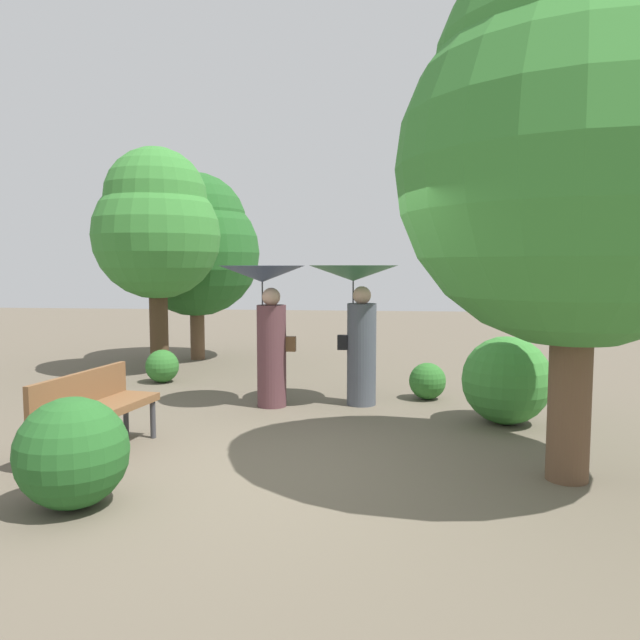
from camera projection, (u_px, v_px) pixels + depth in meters
ground_plane at (283, 473)px, 5.60m from camera, size 40.00×40.00×0.00m
person_left at (266, 309)px, 8.12m from camera, size 1.15×1.15×1.91m
person_right at (357, 307)px, 8.22m from camera, size 1.21×1.21×1.91m
park_bench at (94, 405)px, 6.11m from camera, size 0.72×1.56×0.83m
tree_near_left at (156, 224)px, 10.60m from camera, size 2.21×2.21×3.95m
tree_near_right at (579, 138)px, 5.15m from camera, size 3.12×3.12×4.73m
tree_mid_left at (196, 244)px, 12.15m from camera, size 2.54×2.54×3.75m
bush_path_left at (506, 380)px, 7.30m from camera, size 1.06×1.06×1.06m
bush_path_right at (162, 366)px, 9.88m from camera, size 0.54×0.54×0.54m
bush_behind_bench at (427, 381)px, 8.65m from camera, size 0.52×0.52×0.52m
bush_far_side at (72, 453)px, 4.77m from camera, size 0.88×0.88×0.88m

